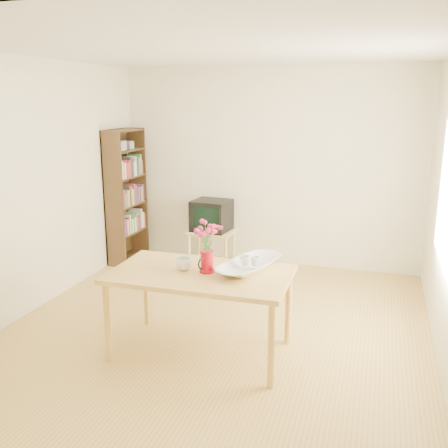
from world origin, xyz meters
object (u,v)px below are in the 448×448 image
(bowl, at_px, (249,244))
(television, at_px, (212,215))
(table, at_px, (201,280))
(mug, at_px, (183,264))
(pitcher, at_px, (207,262))

(bowl, relative_size, television, 0.96)
(table, bearing_deg, mug, 175.61)
(table, relative_size, pitcher, 7.61)
(pitcher, bearing_deg, bowl, 41.77)
(television, bearing_deg, mug, -71.09)
(pitcher, distance_m, mug, 0.21)
(table, distance_m, mug, 0.20)
(table, height_order, pitcher, pitcher)
(television, bearing_deg, table, -67.60)
(pitcher, height_order, mug, pitcher)
(mug, bearing_deg, television, -90.17)
(table, xyz_separation_m, mug, (-0.16, 0.01, 0.13))
(pitcher, relative_size, bowl, 0.41)
(table, xyz_separation_m, bowl, (0.38, 0.18, 0.31))
(table, xyz_separation_m, pitcher, (0.05, 0.02, 0.16))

